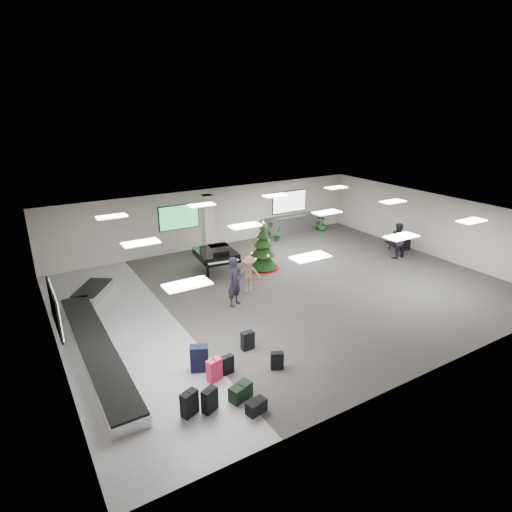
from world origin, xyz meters
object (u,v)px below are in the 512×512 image
baggage_carousel (95,335)px  potted_plant_right (322,224)px  christmas_tree (263,252)px  service_counter (292,225)px  traveler_b (249,274)px  bench (398,243)px  traveler_bench (397,241)px  pink_suitcase (214,370)px  grand_piano (216,255)px  traveler_a (235,282)px  potted_plant_left (278,233)px

baggage_carousel → potted_plant_right: size_ratio=10.72×
potted_plant_right → christmas_tree: bearing=-151.8°
service_counter → traveler_b: bearing=-137.2°
baggage_carousel → bench: bearing=3.4°
service_counter → traveler_bench: size_ratio=2.20×
traveler_b → potted_plant_right: (8.44, 5.48, -0.35)m
baggage_carousel → pink_suitcase: size_ratio=13.98×
grand_piano → traveler_a: traveler_a is taller
potted_plant_right → potted_plant_left: bearing=-175.8°
grand_piano → potted_plant_right: size_ratio=2.60×
grand_piano → traveler_b: bearing=-79.2°
christmas_tree → potted_plant_left: size_ratio=2.63×
service_counter → potted_plant_left: (-1.53, -0.77, -0.09)m
bench → potted_plant_right: bench is taller
bench → traveler_bench: traveler_bench is taller
service_counter → grand_piano: 7.46m
pink_suitcase → potted_plant_left: (8.83, 9.93, 0.12)m
grand_piano → potted_plant_right: 9.09m
service_counter → traveler_b: 8.83m
bench → grand_piano: bearing=-178.5°
grand_piano → traveler_a: (-0.87, -3.43, 0.11)m
traveler_a → grand_piano: bearing=46.7°
service_counter → potted_plant_right: 2.03m
service_counter → traveler_bench: (2.08, -6.25, 0.37)m
pink_suitcase → potted_plant_right: size_ratio=0.77×
potted_plant_left → potted_plant_right: (3.49, 0.25, -0.00)m
traveler_a → traveler_bench: bearing=-26.0°
christmas_tree → traveler_bench: size_ratio=1.31×
potted_plant_left → service_counter: bearing=26.6°
baggage_carousel → service_counter: (12.84, 6.73, 0.33)m
christmas_tree → grand_piano: christmas_tree is taller
christmas_tree → grand_piano: (-2.14, 0.66, 0.06)m
pink_suitcase → traveler_bench: traveler_bench is taller
bench → potted_plant_left: bench is taller
traveler_a → service_counter: bearing=12.8°
service_counter → potted_plant_right: service_counter is taller
traveler_b → traveler_bench: bearing=21.8°
traveler_b → potted_plant_left: bearing=70.1°
service_counter → bench: (2.73, -5.82, 0.02)m
pink_suitcase → traveler_bench: (12.43, 4.45, 0.58)m
grand_piano → bench: grand_piano is taller
grand_piano → traveler_a: 3.54m
traveler_bench → potted_plant_left: (-3.60, 5.49, -0.46)m
pink_suitcase → bench: bench is taller
traveler_bench → traveler_b: bearing=-0.7°
baggage_carousel → traveler_bench: 14.94m
service_counter → christmas_tree: size_ratio=1.69×
service_counter → traveler_b: traveler_b is taller
traveler_a → potted_plant_left: size_ratio=2.19×
baggage_carousel → traveler_a: size_ratio=4.85×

